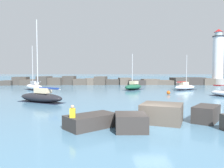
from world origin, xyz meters
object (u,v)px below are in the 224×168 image
object	(u,v)px
lighthouse	(218,60)
sailboat_moored_3	(34,86)
person_on_rocks	(73,117)
sailboat_moored_4	(133,86)
sailboat_moored_1	(41,97)
sailboat_moored_0	(185,87)
mooring_buoy_orange_near	(168,93)

from	to	relation	value
lighthouse	sailboat_moored_3	size ratio (longest dim) A/B	1.75
sailboat_moored_3	person_on_rocks	bearing A→B (deg)	-68.38
lighthouse	sailboat_moored_4	size ratio (longest dim) A/B	2.14
sailboat_moored_3	sailboat_moored_4	xyz separation A→B (m)	(21.19, 0.01, -0.05)
sailboat_moored_1	sailboat_moored_4	bearing A→B (deg)	52.80
lighthouse	sailboat_moored_1	distance (m)	55.63
lighthouse	sailboat_moored_0	bearing A→B (deg)	-132.27
sailboat_moored_1	mooring_buoy_orange_near	size ratio (longest dim) A/B	12.80
lighthouse	mooring_buoy_orange_near	xyz separation A→B (m)	(-22.73, -27.21, -6.98)
lighthouse	mooring_buoy_orange_near	distance (m)	36.14
sailboat_moored_0	sailboat_moored_4	world-z (taller)	sailboat_moored_4
sailboat_moored_1	person_on_rocks	xyz separation A→B (m)	(6.04, -13.92, 0.29)
sailboat_moored_1	sailboat_moored_3	world-z (taller)	sailboat_moored_1
mooring_buoy_orange_near	person_on_rocks	distance (m)	26.30
sailboat_moored_1	mooring_buoy_orange_near	world-z (taller)	sailboat_moored_1
mooring_buoy_orange_near	sailboat_moored_4	bearing A→B (deg)	115.80
sailboat_moored_3	person_on_rocks	xyz separation A→B (m)	(12.96, -32.71, 0.25)
lighthouse	mooring_buoy_orange_near	bearing A→B (deg)	-129.87
sailboat_moored_0	sailboat_moored_4	xyz separation A→B (m)	(-10.90, 0.92, 0.05)
person_on_rocks	sailboat_moored_3	bearing A→B (deg)	111.62
sailboat_moored_0	mooring_buoy_orange_near	distance (m)	10.84
mooring_buoy_orange_near	sailboat_moored_3	bearing A→B (deg)	159.21
sailboat_moored_1	sailboat_moored_4	distance (m)	23.60
lighthouse	sailboat_moored_0	world-z (taller)	lighthouse
sailboat_moored_0	mooring_buoy_orange_near	bearing A→B (deg)	-124.41
lighthouse	sailboat_moored_0	distance (m)	25.57
sailboat_moored_1	sailboat_moored_3	size ratio (longest dim) A/B	1.11
sailboat_moored_0	mooring_buoy_orange_near	size ratio (longest dim) A/B	9.15
sailboat_moored_3	sailboat_moored_4	size ratio (longest dim) A/B	1.22
mooring_buoy_orange_near	person_on_rocks	world-z (taller)	person_on_rocks
lighthouse	sailboat_moored_3	xyz separation A→B (m)	(-48.69, -17.36, -6.55)
sailboat_moored_4	sailboat_moored_3	bearing A→B (deg)	-179.97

